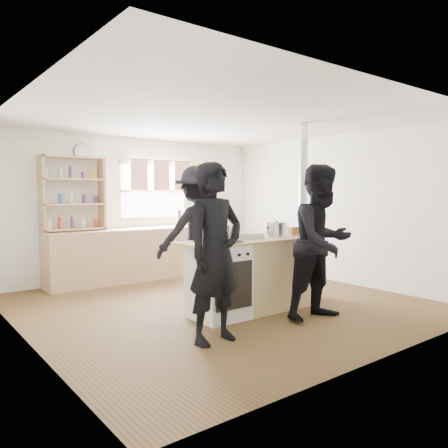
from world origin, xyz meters
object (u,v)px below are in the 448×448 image
Objects in this scene: skillet_greens at (224,241)px; roast_tray at (249,236)px; person_near_left at (215,253)px; person_far at (198,232)px; cooking_island at (255,274)px; stockpot_stove at (228,234)px; flue_heater at (302,254)px; thermos at (179,218)px; stockpot_counter at (276,229)px; person_near_right at (322,242)px; bread_board at (297,232)px.

skillet_greens is 0.92× the size of roast_tray.
person_near_left is 0.96× the size of person_far.
cooking_island is 9.20× the size of stockpot_stove.
person_far is (0.19, 0.94, -0.06)m from stockpot_stove.
thermos is at bearing 98.31° from flue_heater.
thermos reaches higher than stockpot_stove.
stockpot_counter is at bearing -174.79° from flue_heater.
flue_heater is at bearing 5.21° from stockpot_counter.
skillet_greens is 1.18m from person_near_right.
roast_tray reaches higher than cooking_island.
thermos is at bearing 70.66° from stockpot_stove.
thermos is 0.79× the size of skillet_greens.
roast_tray is (-0.07, 0.05, 0.50)m from cooking_island.
cooking_island is at bearing -177.49° from stockpot_counter.
thermos is 0.73× the size of roast_tray.
person_near_right is (-0.58, -0.84, 0.28)m from flue_heater.
person_near_right reaches higher than person_near_left.
skillet_greens is 1.06m from stockpot_counter.
flue_heater is at bearing 13.45° from person_near_left.
thermos is at bearing 93.03° from bread_board.
person_near_left is (-2.08, -0.72, 0.26)m from flue_heater.
person_near_left reaches higher than thermos.
cooking_island is 6.67× the size of stockpot_counter.
person_far is at bearing -113.31° from thermos.
flue_heater reaches higher than person_far.
person_near_left is (-0.74, -0.73, -0.10)m from stockpot_stove.
stockpot_counter is at bearing 92.74° from person_near_right.
stockpot_counter reaches higher than roast_tray.
skillet_greens is at bearing -157.37° from roast_tray.
person_near_right is (0.45, -0.82, -0.04)m from roast_tray.
person_near_right is at bearing -114.73° from bread_board.
flue_heater is (0.25, 0.12, -0.33)m from bread_board.
person_near_right is (0.76, -0.85, -0.08)m from stockpot_stove.
cooking_island is 1.04× the size of person_far.
flue_heater reaches higher than person_near_left.
bread_board is (1.36, 0.14, 0.02)m from skillet_greens.
thermos is 2.85m from stockpot_stove.
stockpot_stove is 1.39m from flue_heater.
stockpot_stove is at bearing 179.62° from flue_heater.
roast_tray is at bearing 28.12° from person_near_left.
stockpot_stove is 0.12× the size of person_near_right.
stockpot_stove is 0.73× the size of stockpot_counter.
person_near_left reaches higher than skillet_greens.
flue_heater is (1.03, 0.02, -0.32)m from roast_tray.
thermos is 3.55m from person_near_right.
roast_tray is at bearing -103.16° from thermos.
skillet_greens is 1.37m from bread_board.
person_near_left is (-1.84, -0.61, -0.07)m from bread_board.
flue_heater is at bearing 25.14° from bread_board.
cooking_island is at bearing 119.85° from person_near_right.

